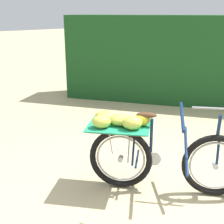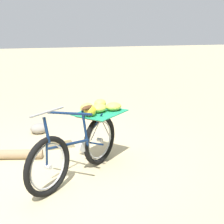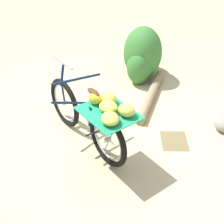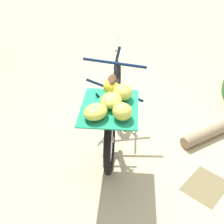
% 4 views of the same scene
% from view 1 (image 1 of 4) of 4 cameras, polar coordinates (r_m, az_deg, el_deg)
% --- Properties ---
extents(ground_plane, '(60.00, 60.00, 0.00)m').
position_cam_1_polar(ground_plane, '(3.50, 11.04, -16.69)').
color(ground_plane, '#C6B284').
extents(foliage_hedge, '(4.39, 3.15, 1.90)m').
position_cam_1_polar(foliage_hedge, '(7.14, 10.28, 9.50)').
color(foliage_hedge, '#19471E').
rests_on(foliage_hedge, ground_plane).
extents(bicycle, '(1.59, 1.33, 1.03)m').
position_cam_1_polar(bicycle, '(3.51, 7.71, -6.92)').
color(bicycle, black).
rests_on(bicycle, ground_plane).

